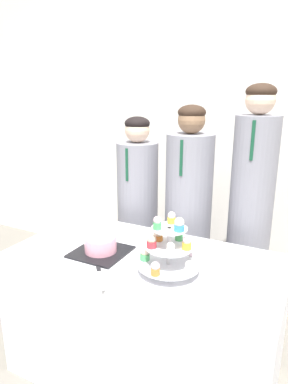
# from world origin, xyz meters

# --- Properties ---
(wall_back) EXTENTS (9.00, 0.06, 2.70)m
(wall_back) POSITION_xyz_m (0.00, 1.63, 1.35)
(wall_back) COLOR silver
(wall_back) RESTS_ON ground_plane
(table) EXTENTS (1.40, 0.73, 0.73)m
(table) POSITION_xyz_m (0.00, 0.36, 0.36)
(table) COLOR white
(table) RESTS_ON ground_plane
(round_cake) EXTENTS (0.27, 0.27, 0.12)m
(round_cake) POSITION_xyz_m (-0.22, 0.29, 0.78)
(round_cake) COLOR black
(round_cake) RESTS_ON table
(cake_knife) EXTENTS (0.17, 0.19, 0.01)m
(cake_knife) POSITION_xyz_m (-0.11, 0.11, 0.73)
(cake_knife) COLOR silver
(cake_knife) RESTS_ON table
(cupcake_stand) EXTENTS (0.30, 0.30, 0.29)m
(cupcake_stand) POSITION_xyz_m (0.18, 0.26, 0.86)
(cupcake_stand) COLOR silver
(cupcake_stand) RESTS_ON table
(student_0) EXTENTS (0.29, 0.30, 1.39)m
(student_0) POSITION_xyz_m (-0.38, 1.00, 0.66)
(student_0) COLOR gray
(student_0) RESTS_ON ground_plane
(student_1) EXTENTS (0.31, 0.32, 1.48)m
(student_1) POSITION_xyz_m (0.01, 1.00, 0.69)
(student_1) COLOR gray
(student_1) RESTS_ON ground_plane
(student_2) EXTENTS (0.26, 0.27, 1.60)m
(student_2) POSITION_xyz_m (0.41, 1.00, 0.77)
(student_2) COLOR gray
(student_2) RESTS_ON ground_plane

